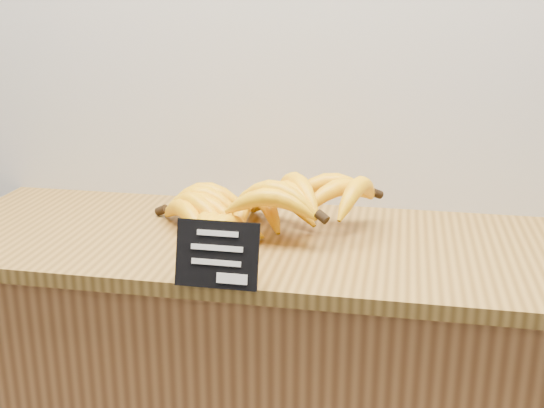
{
  "coord_description": "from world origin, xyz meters",
  "views": [
    {
      "loc": [
        0.28,
        1.41,
        1.44
      ],
      "look_at": [
        0.03,
        2.7,
        1.02
      ],
      "focal_mm": 45.0,
      "sensor_mm": 36.0,
      "label": 1
    }
  ],
  "objects": [
    {
      "name": "chalkboard_sign",
      "position": [
        -0.02,
        2.49,
        0.99
      ],
      "size": [
        0.15,
        0.04,
        0.12
      ],
      "primitive_type": "cube",
      "rotation": [
        -0.28,
        0.0,
        0.0
      ],
      "color": "black",
      "rests_on": "counter_top"
    },
    {
      "name": "banana_pile",
      "position": [
        -0.0,
        2.78,
        0.99
      ],
      "size": [
        0.55,
        0.35,
        0.13
      ],
      "color": "yellow",
      "rests_on": "counter_top"
    },
    {
      "name": "counter_top",
      "position": [
        0.03,
        2.75,
        0.92
      ],
      "size": [
        1.49,
        0.54,
        0.03
      ],
      "primitive_type": "cube",
      "color": "olive",
      "rests_on": "counter"
    }
  ]
}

